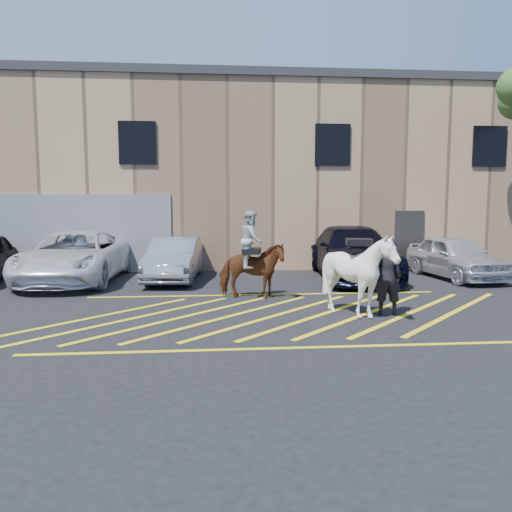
{
  "coord_description": "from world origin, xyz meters",
  "views": [
    {
      "loc": [
        -1.42,
        -11.21,
        2.58
      ],
      "look_at": [
        -0.41,
        0.2,
        1.3
      ],
      "focal_mm": 35.0,
      "sensor_mm": 36.0,
      "label": 1
    }
  ],
  "objects": [
    {
      "name": "ground",
      "position": [
        0.0,
        0.0,
        0.0
      ],
      "size": [
        90.0,
        90.0,
        0.0
      ],
      "primitive_type": "plane",
      "color": "black",
      "rests_on": "ground"
    },
    {
      "name": "car_white_pickup",
      "position": [
        -5.75,
        4.99,
        0.8
      ],
      "size": [
        2.87,
        5.87,
        1.61
      ],
      "primitive_type": "imported",
      "rotation": [
        0.0,
        0.0,
        -0.04
      ],
      "color": "white",
      "rests_on": "ground"
    },
    {
      "name": "car_silver_sedan",
      "position": [
        -2.63,
        5.02,
        0.69
      ],
      "size": [
        1.8,
        4.31,
        1.39
      ],
      "primitive_type": "imported",
      "rotation": [
        0.0,
        0.0,
        -0.08
      ],
      "color": "#959AA3",
      "rests_on": "ground"
    },
    {
      "name": "car_blue_suv",
      "position": [
        3.26,
        4.96,
        0.85
      ],
      "size": [
        2.88,
        6.06,
        1.7
      ],
      "primitive_type": "imported",
      "rotation": [
        0.0,
        0.0,
        -0.08
      ],
      "color": "black",
      "rests_on": "ground"
    },
    {
      "name": "car_white_suv",
      "position": [
        6.62,
        4.58,
        0.71
      ],
      "size": [
        2.1,
        4.33,
        1.42
      ],
      "primitive_type": "imported",
      "rotation": [
        0.0,
        0.0,
        0.1
      ],
      "color": "silver",
      "rests_on": "ground"
    },
    {
      "name": "handler",
      "position": [
        2.51,
        -0.43,
        0.87
      ],
      "size": [
        0.7,
        0.52,
        1.74
      ],
      "primitive_type": "imported",
      "rotation": [
        0.0,
        0.0,
        2.96
      ],
      "color": "black",
      "rests_on": "ground"
    },
    {
      "name": "warehouse",
      "position": [
        -0.01,
        11.99,
        3.65
      ],
      "size": [
        32.42,
        10.2,
        7.3
      ],
      "color": "tan",
      "rests_on": "ground"
    },
    {
      "name": "hatching_zone",
      "position": [
        -0.0,
        -0.3,
        0.01
      ],
      "size": [
        12.6,
        5.12,
        0.01
      ],
      "color": "yellow",
      "rests_on": "ground"
    },
    {
      "name": "mounted_bay",
      "position": [
        -0.38,
        1.76,
        0.94
      ],
      "size": [
        1.87,
        1.1,
        2.32
      ],
      "color": "brown",
      "rests_on": "ground"
    },
    {
      "name": "saddled_white",
      "position": [
        1.8,
        -0.56,
        0.94
      ],
      "size": [
        1.79,
        1.95,
        1.88
      ],
      "color": "white",
      "rests_on": "ground"
    }
  ]
}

